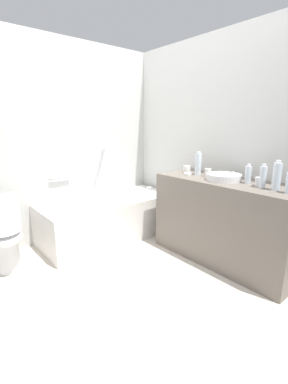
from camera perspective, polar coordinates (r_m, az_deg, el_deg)
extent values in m
plane|color=beige|center=(2.68, -5.69, -17.21)|extent=(3.62, 3.62, 0.00)
cube|color=silver|center=(3.38, -18.21, 9.91)|extent=(3.02, 0.10, 2.36)
cube|color=silver|center=(3.25, 14.27, 10.03)|extent=(0.10, 2.75, 2.36)
cube|color=silver|center=(3.40, -7.48, -5.54)|extent=(1.68, 0.73, 0.50)
cube|color=white|center=(3.33, -7.60, -2.14)|extent=(1.38, 0.53, 0.09)
cylinder|color=#A6A6AB|center=(3.69, 0.97, 0.89)|extent=(0.09, 0.03, 0.03)
cylinder|color=#A6A6AB|center=(3.57, -9.56, 5.32)|extent=(0.18, 0.03, 0.46)
cylinder|color=#A6A6AB|center=(3.34, -17.61, 2.95)|extent=(0.26, 0.03, 0.03)
cylinder|color=white|center=(2.97, -27.44, -11.56)|extent=(0.23, 0.23, 0.36)
ellipsoid|color=white|center=(2.85, -27.70, -8.63)|extent=(0.33, 0.41, 0.13)
ellipsoid|color=white|center=(2.83, -27.88, -7.22)|extent=(0.31, 0.39, 0.02)
cube|color=#6B6056|center=(2.87, 16.92, -6.01)|extent=(0.57, 1.47, 0.86)
cylinder|color=white|center=(2.75, 16.79, 3.09)|extent=(0.34, 0.34, 0.06)
cylinder|color=#A2A2A7|center=(2.92, 19.06, 3.56)|extent=(0.02, 0.02, 0.06)
cylinder|color=#A2A2A7|center=(2.88, 18.64, 4.09)|extent=(0.09, 0.02, 0.02)
cylinder|color=#A2A2A7|center=(2.90, 20.05, 3.09)|extent=(0.03, 0.03, 0.04)
cylinder|color=#A2A2A7|center=(2.96, 18.05, 3.47)|extent=(0.03, 0.03, 0.04)
cylinder|color=silver|center=(2.52, 24.20, 2.91)|extent=(0.06, 0.06, 0.19)
cylinder|color=white|center=(2.51, 24.44, 5.26)|extent=(0.03, 0.03, 0.02)
cylinder|color=silver|center=(2.97, 11.57, 5.86)|extent=(0.07, 0.07, 0.23)
cylinder|color=white|center=(2.95, 11.69, 8.32)|extent=(0.04, 0.04, 0.02)
cylinder|color=silver|center=(2.48, 26.64, 2.96)|extent=(0.07, 0.07, 0.23)
cylinder|color=white|center=(2.46, 26.97, 5.87)|extent=(0.04, 0.04, 0.02)
cylinder|color=silver|center=(2.67, 21.46, 3.45)|extent=(0.06, 0.06, 0.16)
cylinder|color=white|center=(2.66, 21.64, 5.39)|extent=(0.03, 0.03, 0.02)
cylinder|color=white|center=(2.61, 23.46, 2.07)|extent=(0.07, 0.07, 0.08)
cylinder|color=white|center=(2.89, 13.56, 4.06)|extent=(0.07, 0.07, 0.09)
cylinder|color=white|center=(3.09, 9.20, 4.86)|extent=(0.08, 0.08, 0.08)
cube|color=white|center=(2.98, 9.40, 3.92)|extent=(0.09, 0.06, 0.02)
cube|color=white|center=(2.96, -3.36, -13.73)|extent=(0.54, 0.39, 0.01)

